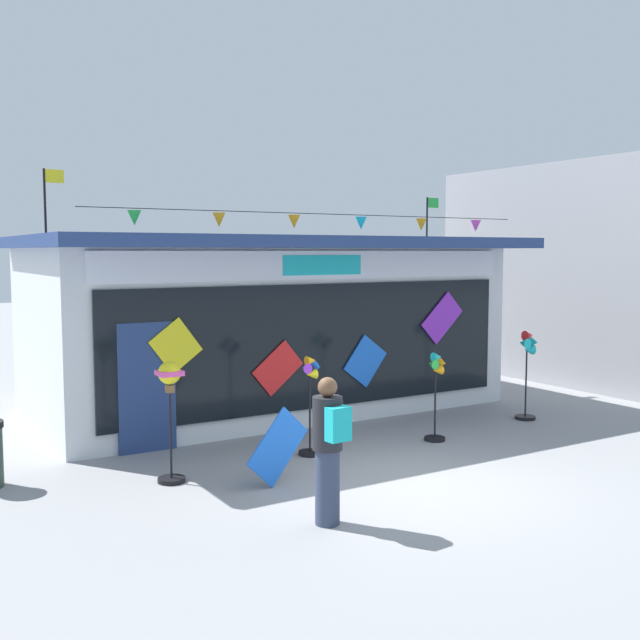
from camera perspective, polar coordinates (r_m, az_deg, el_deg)
The scene contains 9 objects.
ground_plane at distance 10.20m, azimuth 6.84°, elevation -12.31°, with size 80.00×80.00×0.00m, color gray.
kite_shop_building at distance 14.77m, azimuth -4.16°, elevation -0.11°, with size 9.09×5.12×4.45m.
wind_spinner_far_left at distance 10.11m, azimuth -11.39°, elevation -5.59°, with size 0.37×0.37×1.63m.
wind_spinner_left at distance 11.25m, azimuth -0.71°, elevation -5.90°, with size 0.36×0.35×1.52m.
wind_spinner_center_left at distance 12.24m, azimuth 8.88°, elevation -5.07°, with size 0.37×0.34×1.46m.
wind_spinner_center_right at distance 14.11m, azimuth 15.58°, elevation -3.00°, with size 0.45×0.37×1.64m.
person_near_camera at distance 8.46m, azimuth 0.65°, elevation -9.70°, with size 0.34×0.46×1.68m.
display_kite_on_ground at distance 9.99m, azimuth -3.24°, elevation -9.64°, with size 0.51×0.03×0.93m, color blue.
neighbour_building at distance 20.53m, azimuth 22.09°, elevation 3.40°, with size 6.27×6.43×5.08m, color #99999E.
Camera 1 is at (-6.03, -7.62, 3.08)m, focal length 41.93 mm.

